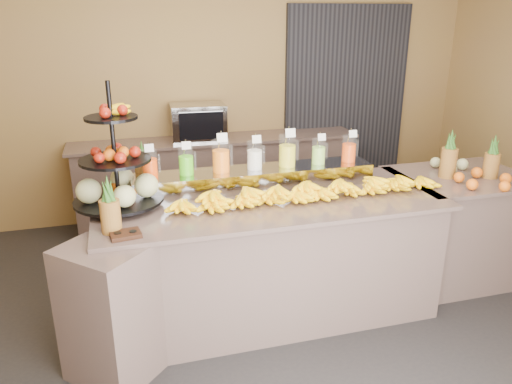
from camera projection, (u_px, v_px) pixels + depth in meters
name	position (u px, v px, depth m)	size (l,w,h in m)	color
ground	(282.00, 332.00, 3.65)	(6.00, 6.00, 0.00)	black
room_envelope	(276.00, 58.00, 3.77)	(6.04, 5.02, 2.82)	olive
buffet_counter	(257.00, 261.00, 3.70)	(2.75, 1.25, 0.93)	gray
right_counter	(455.00, 227.00, 4.29)	(1.08, 0.88, 0.93)	gray
back_ledge	(218.00, 179.00, 5.53)	(3.10, 0.55, 0.93)	gray
pitcher_tray	(255.00, 178.00, 3.82)	(1.85, 0.30, 0.15)	gray
juice_pitcher_orange_a	(150.00, 165.00, 3.57)	(0.11, 0.12, 0.27)	silver
juice_pitcher_green	(186.00, 163.00, 3.63)	(0.11, 0.12, 0.27)	silver
juice_pitcher_orange_b	(221.00, 158.00, 3.70)	(0.13, 0.14, 0.32)	silver
juice_pitcher_milk	(255.00, 157.00, 3.77)	(0.12, 0.12, 0.28)	silver
juice_pitcher_lemon	(287.00, 153.00, 3.83)	(0.13, 0.14, 0.32)	silver
juice_pitcher_lime	(319.00, 153.00, 3.90)	(0.11, 0.11, 0.26)	silver
juice_pitcher_orange_c	(349.00, 150.00, 3.97)	(0.11, 0.12, 0.27)	silver
banana_heap	(309.00, 188.00, 3.62)	(2.06, 0.19, 0.17)	yellow
fruit_stand	(123.00, 176.00, 3.41)	(0.64, 0.64, 0.86)	black
condiment_caddy	(126.00, 234.00, 3.00)	(0.18, 0.13, 0.03)	black
pineapple_left_a	(110.00, 212.00, 3.02)	(0.12, 0.12, 0.37)	brown
pineapple_left_b	(143.00, 172.00, 3.76)	(0.12, 0.12, 0.39)	brown
right_fruit_pile	(475.00, 172.00, 3.97)	(0.46, 0.44, 0.24)	brown
oven_warmer	(198.00, 122.00, 5.26)	(0.56, 0.39, 0.38)	gray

